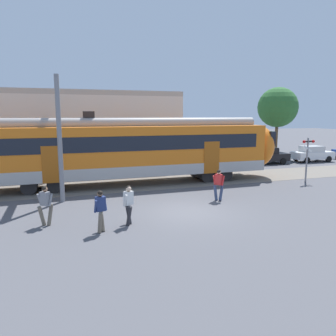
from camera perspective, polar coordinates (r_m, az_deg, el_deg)
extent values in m
plane|color=#515156|center=(15.59, 3.43, -7.59)|extent=(160.00, 160.00, 0.00)
cube|color=#B2ADA8|center=(21.57, -6.14, -0.05)|extent=(18.00, 3.06, 0.70)
cube|color=orange|center=(21.38, -6.21, 4.05)|extent=(18.00, 3.00, 2.40)
cube|color=black|center=(19.89, -5.29, 4.26)|extent=(16.56, 0.03, 0.90)
cube|color=#AC5413|center=(21.66, 7.62, 1.83)|extent=(1.10, 0.04, 2.10)
cube|color=#AC5413|center=(19.49, -19.55, 0.56)|extent=(1.10, 0.04, 2.10)
cylinder|color=gray|center=(21.30, -6.27, 7.75)|extent=(17.64, 0.70, 0.70)
cube|color=black|center=(20.89, -13.65, 9.03)|extent=(0.70, 0.12, 0.40)
cylinder|color=black|center=(23.79, 8.83, -0.71)|extent=(0.90, 2.40, 0.90)
cylinder|color=black|center=(23.19, 5.75, -0.90)|extent=(0.90, 2.40, 0.90)
cylinder|color=black|center=(21.21, -19.11, -2.32)|extent=(0.90, 2.40, 0.90)
cylinder|color=black|center=(21.28, -22.88, -2.50)|extent=(0.90, 2.40, 0.90)
ellipsoid|color=orange|center=(25.22, 15.57, 3.75)|extent=(1.80, 2.85, 2.95)
cube|color=black|center=(25.37, 16.29, 5.11)|extent=(0.40, 2.40, 1.00)
cylinder|color=#6B6051|center=(14.50, -19.83, -7.65)|extent=(0.35, 0.36, 0.87)
cylinder|color=#6B6051|center=(14.44, -21.13, -7.80)|extent=(0.35, 0.36, 0.87)
cube|color=gray|center=(14.29, -20.64, -5.00)|extent=(0.43, 0.42, 0.56)
cylinder|color=gray|center=(14.40, -21.47, -5.14)|extent=(0.24, 0.24, 0.52)
cylinder|color=gray|center=(14.20, -19.78, -5.24)|extent=(0.24, 0.24, 0.52)
sphere|color=#9E7051|center=(14.21, -20.67, -3.46)|extent=(0.22, 0.22, 0.22)
sphere|color=black|center=(14.19, -20.74, -3.35)|extent=(0.20, 0.20, 0.20)
cylinder|color=#6B6051|center=(13.22, -11.44, -8.91)|extent=(0.23, 0.38, 0.87)
cylinder|color=#6B6051|center=(12.91, -11.75, -9.37)|extent=(0.23, 0.38, 0.87)
cube|color=navy|center=(12.86, -11.69, -6.13)|extent=(0.41, 0.32, 0.56)
cylinder|color=navy|center=(12.73, -12.49, -6.55)|extent=(0.14, 0.26, 0.52)
cylinder|color=navy|center=(13.02, -10.90, -6.14)|extent=(0.14, 0.26, 0.52)
sphere|color=brown|center=(12.78, -11.78, -4.42)|extent=(0.22, 0.22, 0.22)
sphere|color=black|center=(12.76, -11.75, -4.31)|extent=(0.20, 0.20, 0.20)
cylinder|color=#28282D|center=(13.59, -6.79, -8.28)|extent=(0.29, 0.38, 0.87)
cylinder|color=#28282D|center=(13.91, -6.91, -7.88)|extent=(0.29, 0.38, 0.87)
cube|color=silver|center=(13.56, -6.91, -5.21)|extent=(0.43, 0.37, 0.56)
cylinder|color=silver|center=(13.76, -6.38, -5.20)|extent=(0.19, 0.26, 0.52)
cylinder|color=silver|center=(13.38, -7.44, -5.64)|extent=(0.19, 0.26, 0.52)
sphere|color=beige|center=(13.45, -6.89, -3.62)|extent=(0.22, 0.22, 0.22)
sphere|color=black|center=(13.46, -6.94, -3.48)|extent=(0.20, 0.20, 0.20)
cylinder|color=navy|center=(17.70, 9.25, -4.21)|extent=(0.38, 0.32, 0.87)
cylinder|color=navy|center=(17.55, 8.29, -4.30)|extent=(0.38, 0.32, 0.87)
cube|color=red|center=(17.47, 8.82, -1.99)|extent=(0.40, 0.43, 0.56)
cylinder|color=red|center=(17.52, 8.07, -2.11)|extent=(0.26, 0.21, 0.52)
cylinder|color=red|center=(17.45, 9.58, -2.19)|extent=(0.26, 0.21, 0.52)
sphere|color=beige|center=(17.42, 8.89, -0.72)|extent=(0.22, 0.22, 0.22)
sphere|color=black|center=(17.40, 8.86, -0.63)|extent=(0.20, 0.20, 0.20)
cube|color=black|center=(31.84, 16.80, 1.84)|extent=(4.09, 1.87, 0.68)
cube|color=black|center=(31.70, 16.62, 2.95)|extent=(1.98, 1.55, 0.56)
cube|color=black|center=(32.21, 18.06, 2.90)|extent=(0.20, 1.37, 0.48)
cylinder|color=black|center=(33.20, 17.89, 1.49)|extent=(0.61, 0.23, 0.60)
cylinder|color=black|center=(31.92, 19.40, 1.11)|extent=(0.61, 0.23, 0.60)
cylinder|color=black|center=(31.92, 14.15, 1.36)|extent=(0.61, 0.23, 0.60)
cylinder|color=black|center=(30.59, 15.56, 0.97)|extent=(0.61, 0.23, 0.60)
cube|color=silver|center=(34.90, 23.84, 2.06)|extent=(4.06, 1.79, 0.68)
cube|color=silver|center=(34.74, 23.72, 3.07)|extent=(1.95, 1.51, 0.56)
cube|color=black|center=(35.36, 24.90, 3.02)|extent=(0.17, 1.37, 0.48)
cylinder|color=black|center=(36.32, 24.52, 1.73)|extent=(0.61, 0.22, 0.60)
cylinder|color=black|center=(35.17, 26.16, 1.39)|extent=(0.61, 0.22, 0.60)
cylinder|color=black|center=(34.76, 21.41, 1.62)|extent=(0.61, 0.22, 0.60)
cylinder|color=black|center=(33.55, 23.03, 1.27)|extent=(0.61, 0.22, 0.60)
cylinder|color=gray|center=(17.66, -18.36, 4.68)|extent=(0.24, 0.24, 6.50)
cylinder|color=gray|center=(24.05, -18.44, 5.75)|extent=(0.24, 0.24, 6.50)
cube|color=gray|center=(20.90, -18.86, 14.08)|extent=(0.20, 6.40, 0.16)
cube|color=gray|center=(20.87, -18.80, 12.98)|extent=(0.20, 6.40, 0.16)
cylinder|color=black|center=(20.83, -18.72, 11.34)|extent=(0.03, 0.03, 1.00)
cylinder|color=gray|center=(24.07, 23.02, 1.31)|extent=(0.11, 0.11, 3.00)
cube|color=black|center=(23.95, 23.21, 4.27)|extent=(0.80, 0.10, 0.10)
sphere|color=red|center=(23.65, 22.61, 4.25)|extent=(0.20, 0.20, 0.20)
sphere|color=red|center=(24.16, 23.98, 4.26)|extent=(0.20, 0.20, 0.20)
cube|color=white|center=(23.97, 23.18, 3.07)|extent=(0.72, 0.03, 0.48)
cube|color=beige|center=(28.10, -20.58, 5.56)|extent=(21.67, 5.00, 6.00)
cube|color=#A7A39B|center=(28.11, -20.96, 12.07)|extent=(21.67, 5.00, 0.40)
cylinder|color=brown|center=(36.79, 18.30, 4.73)|extent=(0.32, 0.32, 3.86)
sphere|color=#2D662D|center=(36.71, 18.57, 10.00)|extent=(4.15, 4.15, 4.15)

